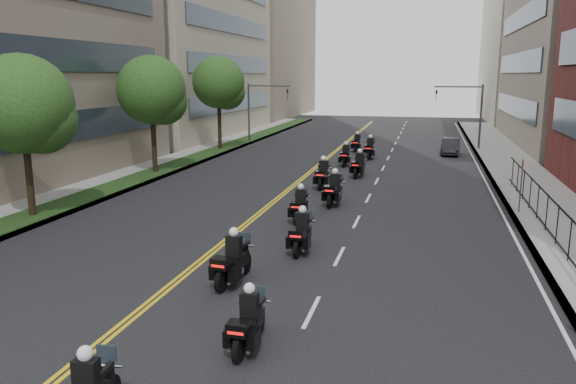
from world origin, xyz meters
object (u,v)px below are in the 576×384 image
at_px(motorcycle_7, 359,166).
at_px(motorcycle_6, 323,175).
at_px(motorcycle_5, 334,191).
at_px(parked_sedan, 451,147).
at_px(motorcycle_2, 232,262).
at_px(motorcycle_8, 345,156).
at_px(motorcycle_1, 248,323).
at_px(motorcycle_3, 301,234).
at_px(motorcycle_4, 300,206).
at_px(motorcycle_9, 370,149).
at_px(motorcycle_10, 357,143).

bearing_deg(motorcycle_7, motorcycle_6, -103.86).
relative_size(motorcycle_5, parked_sedan, 0.63).
height_order(motorcycle_2, motorcycle_8, motorcycle_2).
bearing_deg(motorcycle_1, motorcycle_3, 93.55).
height_order(motorcycle_4, parked_sedan, motorcycle_4).
bearing_deg(motorcycle_7, motorcycle_9, 98.20).
height_order(motorcycle_3, motorcycle_5, motorcycle_5).
bearing_deg(motorcycle_3, motorcycle_8, 93.96).
distance_m(motorcycle_3, motorcycle_6, 12.06).
bearing_deg(motorcycle_5, parked_sedan, 77.59).
height_order(motorcycle_3, motorcycle_4, motorcycle_3).
relative_size(motorcycle_5, motorcycle_8, 1.06).
height_order(motorcycle_4, motorcycle_7, motorcycle_7).
bearing_deg(motorcycle_10, motorcycle_4, -87.05).
xyz_separation_m(motorcycle_6, motorcycle_8, (0.12, 8.33, -0.04)).
bearing_deg(motorcycle_2, motorcycle_8, 95.83).
bearing_deg(motorcycle_1, motorcycle_2, 115.01).
distance_m(motorcycle_5, motorcycle_7, 8.21).
height_order(motorcycle_2, motorcycle_4, motorcycle_2).
bearing_deg(motorcycle_6, motorcycle_3, -83.87).
bearing_deg(motorcycle_3, motorcycle_4, 103.74).
relative_size(motorcycle_1, motorcycle_9, 0.85).
xyz_separation_m(motorcycle_4, motorcycle_10, (-0.41, 23.79, 0.01)).
bearing_deg(motorcycle_3, motorcycle_9, 90.16).
xyz_separation_m(motorcycle_1, motorcycle_7, (-0.21, 23.67, 0.07)).
bearing_deg(motorcycle_9, motorcycle_8, -107.81).
height_order(motorcycle_7, parked_sedan, motorcycle_7).
xyz_separation_m(motorcycle_3, motorcycle_9, (0.07, 24.12, 0.06)).
xyz_separation_m(motorcycle_1, parked_sedan, (5.85, 35.67, 0.02)).
relative_size(motorcycle_3, parked_sedan, 0.59).
xyz_separation_m(motorcycle_6, motorcycle_9, (1.48, 12.14, 0.01)).
xyz_separation_m(motorcycle_4, motorcycle_5, (0.97, 3.46, 0.07)).
relative_size(motorcycle_4, parked_sedan, 0.57).
relative_size(motorcycle_7, motorcycle_9, 0.95).
xyz_separation_m(motorcycle_2, motorcycle_7, (1.58, 19.71, 0.00)).
bearing_deg(parked_sedan, motorcycle_3, -98.01).
distance_m(motorcycle_9, parked_sedan, 7.34).
bearing_deg(motorcycle_10, motorcycle_5, -84.14).
relative_size(motorcycle_5, motorcycle_9, 0.98).
relative_size(motorcycle_2, motorcycle_4, 1.07).
distance_m(motorcycle_1, motorcycle_10, 35.84).
bearing_deg(motorcycle_8, motorcycle_2, -90.71).
relative_size(motorcycle_4, motorcycle_6, 0.90).
xyz_separation_m(motorcycle_4, parked_sedan, (7.30, 23.67, -0.01)).
distance_m(motorcycle_10, parked_sedan, 7.71).
bearing_deg(motorcycle_5, motorcycle_9, 94.46).
relative_size(motorcycle_5, motorcycle_7, 1.03).
xyz_separation_m(motorcycle_3, motorcycle_8, (-1.29, 20.31, 0.01)).
relative_size(motorcycle_3, motorcycle_8, 0.99).
distance_m(motorcycle_5, motorcycle_6, 4.32).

